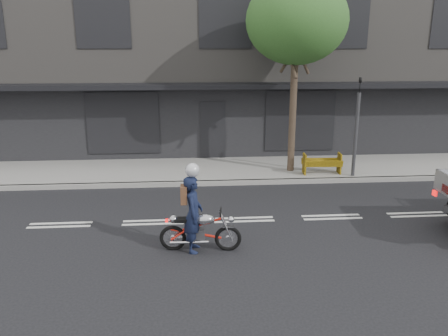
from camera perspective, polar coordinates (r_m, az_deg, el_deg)
ground at (r=11.74m, az=2.62°, el=-6.77°), size 80.00×80.00×0.00m
sidewalk at (r=16.15m, az=0.62°, el=-0.22°), size 32.00×3.20×0.15m
kerb at (r=14.62m, az=1.16°, el=-1.91°), size 32.00×0.20×0.15m
building_main at (r=22.13m, az=-0.88°, el=14.33°), size 26.00×10.00×8.00m
street_tree at (r=15.43m, az=9.46°, el=18.38°), size 3.40×3.40×6.74m
traffic_light_pole at (r=15.44m, az=16.85°, el=4.40°), size 0.12×0.12×3.50m
motorcycle at (r=9.90m, az=-3.12°, el=-8.08°), size 1.85×0.54×0.95m
rider at (r=9.75m, az=-4.04°, el=-6.03°), size 0.48×0.67×1.75m
construction_barrier at (r=15.50m, az=12.87°, el=0.44°), size 1.37×0.61×0.75m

